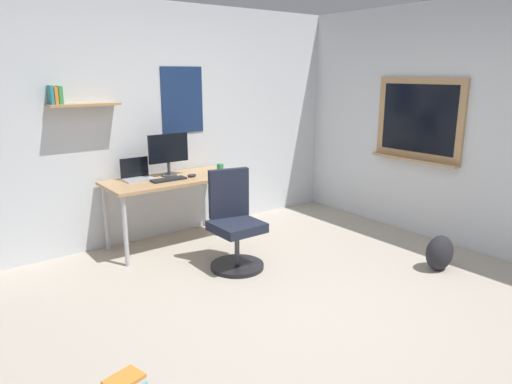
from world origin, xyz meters
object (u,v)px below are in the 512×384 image
(desk, at_px, (171,185))
(backpack, at_px, (440,253))
(keyboard, at_px, (169,179))
(laptop, at_px, (137,175))
(monitor_primary, at_px, (168,152))
(computer_mouse, at_px, (192,175))
(coffee_mug, at_px, (220,168))
(office_chair, at_px, (234,226))

(desk, height_order, backpack, desk)
(keyboard, bearing_deg, laptop, 136.38)
(monitor_primary, relative_size, keyboard, 1.25)
(computer_mouse, bearing_deg, laptop, 155.92)
(laptop, distance_m, keyboard, 0.34)
(backpack, bearing_deg, coffee_mug, 117.72)
(computer_mouse, distance_m, backpack, 2.65)
(office_chair, bearing_deg, desk, 102.76)
(keyboard, height_order, backpack, keyboard)
(laptop, height_order, coffee_mug, laptop)
(computer_mouse, height_order, backpack, computer_mouse)
(backpack, bearing_deg, keyboard, 130.80)
(keyboard, relative_size, computer_mouse, 3.56)
(laptop, bearing_deg, computer_mouse, -24.08)
(desk, bearing_deg, monitor_primary, 71.53)
(office_chair, height_order, laptop, laptop)
(backpack, bearing_deg, desk, 128.58)
(keyboard, relative_size, coffee_mug, 4.02)
(keyboard, relative_size, backpack, 1.08)
(laptop, height_order, backpack, laptop)
(keyboard, distance_m, computer_mouse, 0.28)
(office_chair, bearing_deg, laptop, 116.35)
(office_chair, bearing_deg, computer_mouse, 89.60)
(desk, distance_m, computer_mouse, 0.24)
(monitor_primary, height_order, keyboard, monitor_primary)
(office_chair, relative_size, laptop, 3.06)
(computer_mouse, xyz_separation_m, backpack, (1.52, -2.08, -0.60))
(monitor_primary, bearing_deg, coffee_mug, -13.53)
(desk, bearing_deg, computer_mouse, -21.32)
(computer_mouse, bearing_deg, desk, 158.68)
(laptop, relative_size, computer_mouse, 2.98)
(desk, distance_m, backpack, 2.82)
(desk, bearing_deg, keyboard, -130.85)
(desk, bearing_deg, backpack, -51.42)
(office_chair, relative_size, monitor_primary, 2.05)
(laptop, distance_m, coffee_mug, 0.94)
(coffee_mug, bearing_deg, backpack, -62.28)
(computer_mouse, distance_m, coffee_mug, 0.40)
(keyboard, bearing_deg, backpack, -49.20)
(office_chair, bearing_deg, coffee_mug, 65.08)
(desk, relative_size, keyboard, 3.82)
(backpack, bearing_deg, office_chair, 140.28)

